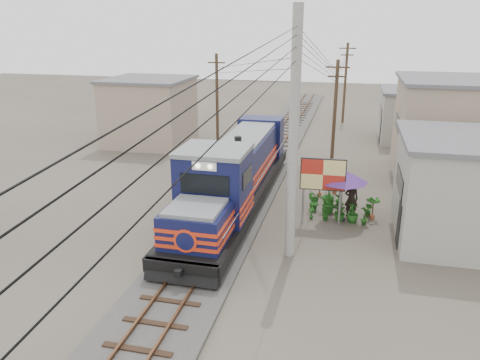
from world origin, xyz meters
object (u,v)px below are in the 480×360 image
(market_umbrella, at_px, (343,176))
(vendor, at_px, (351,199))
(locomotive, at_px, (235,176))
(billboard, at_px, (323,176))

(market_umbrella, height_order, vendor, market_umbrella)
(market_umbrella, relative_size, vendor, 1.48)
(locomotive, bearing_deg, market_umbrella, -3.90)
(locomotive, height_order, market_umbrella, locomotive)
(billboard, relative_size, vendor, 1.78)
(billboard, bearing_deg, locomotive, 164.78)
(billboard, relative_size, market_umbrella, 1.20)
(billboard, height_order, vendor, billboard)
(market_umbrella, bearing_deg, billboard, -143.64)
(billboard, xyz_separation_m, market_umbrella, (0.94, 0.69, -0.13))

